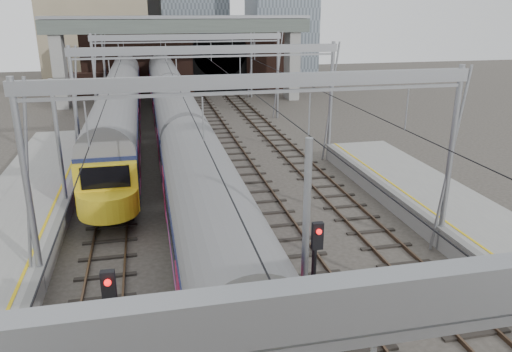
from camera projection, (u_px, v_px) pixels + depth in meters
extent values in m
cube|color=#4C3828|center=(99.00, 214.00, 25.39)|extent=(0.08, 80.00, 0.16)
cube|color=#4C3828|center=(128.00, 212.00, 25.69)|extent=(0.08, 80.00, 0.16)
cube|color=black|center=(114.00, 215.00, 25.57)|extent=(2.40, 80.00, 0.14)
cube|color=#4C3828|center=(178.00, 208.00, 26.21)|extent=(0.08, 80.00, 0.16)
cube|color=#4C3828|center=(205.00, 206.00, 26.50)|extent=(0.08, 80.00, 0.16)
cube|color=black|center=(192.00, 208.00, 26.38)|extent=(2.40, 80.00, 0.14)
cube|color=#4C3828|center=(252.00, 202.00, 27.02)|extent=(0.08, 80.00, 0.16)
cube|color=#4C3828|center=(278.00, 200.00, 27.32)|extent=(0.08, 80.00, 0.16)
cube|color=black|center=(265.00, 202.00, 27.19)|extent=(2.40, 80.00, 0.14)
cube|color=#4C3828|center=(322.00, 196.00, 27.84)|extent=(0.08, 80.00, 0.16)
cube|color=#4C3828|center=(346.00, 194.00, 28.13)|extent=(0.08, 80.00, 0.16)
cube|color=black|center=(334.00, 196.00, 28.01)|extent=(2.40, 80.00, 0.14)
cylinder|color=gray|center=(28.00, 192.00, 17.36)|extent=(0.24, 0.24, 8.00)
cylinder|color=gray|center=(450.00, 162.00, 20.70)|extent=(0.24, 0.24, 8.00)
cube|color=gray|center=(257.00, 81.00, 17.87)|extent=(16.80, 0.28, 0.50)
cylinder|color=gray|center=(76.00, 113.00, 30.31)|extent=(0.24, 0.24, 8.00)
cylinder|color=gray|center=(331.00, 102.00, 33.65)|extent=(0.24, 0.24, 8.00)
cube|color=gray|center=(208.00, 50.00, 30.82)|extent=(16.80, 0.28, 0.50)
cylinder|color=gray|center=(95.00, 81.00, 43.25)|extent=(0.24, 0.24, 8.00)
cylinder|color=gray|center=(278.00, 76.00, 46.59)|extent=(0.24, 0.24, 8.00)
cube|color=gray|center=(188.00, 37.00, 43.76)|extent=(16.80, 0.28, 0.50)
cylinder|color=gray|center=(104.00, 66.00, 54.35)|extent=(0.24, 0.24, 8.00)
cylinder|color=gray|center=(251.00, 63.00, 57.69)|extent=(0.24, 0.24, 8.00)
cube|color=gray|center=(178.00, 31.00, 54.86)|extent=(16.80, 0.28, 0.50)
cube|color=black|center=(103.00, 109.00, 23.80)|extent=(0.03, 80.00, 0.03)
cube|color=black|center=(187.00, 105.00, 24.62)|extent=(0.03, 80.00, 0.03)
cube|color=black|center=(266.00, 102.00, 25.43)|extent=(0.03, 80.00, 0.03)
cube|color=black|center=(340.00, 99.00, 26.24)|extent=(0.03, 80.00, 0.03)
cube|color=#311C16|center=(194.00, 56.00, 59.96)|extent=(26.00, 2.00, 9.00)
cube|color=black|center=(220.00, 72.00, 60.24)|extent=(6.50, 0.10, 5.20)
cylinder|color=black|center=(220.00, 50.00, 59.41)|extent=(6.50, 0.10, 6.50)
cube|color=#311C16|center=(92.00, 86.00, 57.56)|extent=(6.00, 1.50, 3.00)
cube|color=gray|center=(60.00, 68.00, 51.59)|extent=(1.20, 2.50, 8.20)
cube|color=gray|center=(292.00, 63.00, 56.68)|extent=(1.20, 2.50, 8.20)
cube|color=#535E56|center=(179.00, 26.00, 52.82)|extent=(28.00, 3.00, 1.40)
cube|color=gray|center=(179.00, 17.00, 52.53)|extent=(28.00, 3.00, 0.30)
cube|color=tan|center=(94.00, 0.00, 68.37)|extent=(14.00, 12.00, 22.00)
cube|color=gray|center=(152.00, 14.00, 83.59)|extent=(18.00, 14.00, 18.00)
cube|color=black|center=(172.00, 128.00, 42.31)|extent=(2.26, 66.87, 0.70)
cube|color=#131944|center=(171.00, 106.00, 41.68)|extent=(2.87, 66.87, 2.57)
cylinder|color=slate|center=(170.00, 90.00, 41.27)|extent=(2.82, 66.37, 2.82)
cube|color=black|center=(170.00, 101.00, 41.55)|extent=(2.89, 65.67, 0.77)
cube|color=#BF3B76|center=(171.00, 114.00, 41.92)|extent=(2.89, 65.87, 0.12)
cube|color=black|center=(125.00, 116.00, 46.88)|extent=(2.27, 50.30, 0.70)
cube|color=#131944|center=(124.00, 96.00, 46.26)|extent=(2.89, 50.30, 2.58)
cylinder|color=slate|center=(122.00, 82.00, 45.84)|extent=(2.83, 49.80, 2.83)
cube|color=black|center=(123.00, 91.00, 46.13)|extent=(2.91, 49.10, 0.77)
cube|color=#BF3B76|center=(124.00, 104.00, 46.49)|extent=(2.91, 49.30, 0.12)
cube|color=gold|center=(107.00, 189.00, 22.90)|extent=(2.83, 0.60, 2.38)
cube|color=black|center=(105.00, 177.00, 22.54)|extent=(2.17, 0.08, 1.03)
cylinder|color=black|center=(117.00, 352.00, 12.11)|extent=(0.15, 0.15, 4.35)
cube|color=black|center=(109.00, 287.00, 11.34)|extent=(0.33, 0.20, 0.82)
sphere|color=red|center=(108.00, 283.00, 11.17)|extent=(0.16, 0.16, 0.16)
cylinder|color=black|center=(313.00, 291.00, 14.76)|extent=(0.14, 0.14, 4.30)
cube|color=black|center=(317.00, 236.00, 13.98)|extent=(0.32, 0.19, 0.81)
sphere|color=red|center=(319.00, 232.00, 13.82)|extent=(0.16, 0.16, 0.16)
cube|color=#1937BB|center=(340.00, 292.00, 18.60)|extent=(0.81, 0.64, 0.09)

